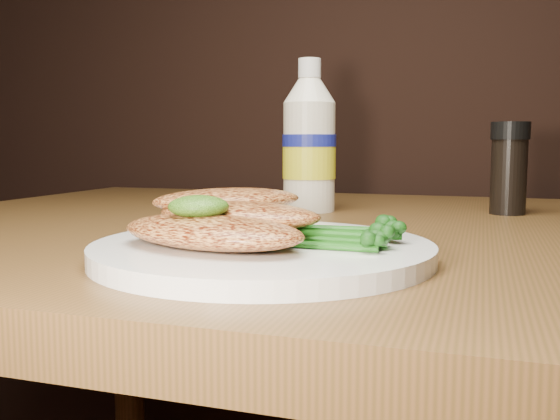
% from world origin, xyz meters
% --- Properties ---
extents(plate, '(0.26, 0.26, 0.01)m').
position_xyz_m(plate, '(-0.06, 0.83, 0.76)').
color(plate, white).
rests_on(plate, dining_table).
extents(chicken_front, '(0.17, 0.12, 0.02)m').
position_xyz_m(chicken_front, '(-0.09, 0.79, 0.78)').
color(chicken_front, '#C7803F').
rests_on(chicken_front, plate).
extents(chicken_mid, '(0.15, 0.09, 0.02)m').
position_xyz_m(chicken_mid, '(-0.08, 0.83, 0.78)').
color(chicken_mid, '#C7803F').
rests_on(chicken_mid, plate).
extents(chicken_back, '(0.14, 0.14, 0.02)m').
position_xyz_m(chicken_back, '(-0.11, 0.87, 0.79)').
color(chicken_back, '#C7803F').
rests_on(chicken_back, plate).
extents(pesto_front, '(0.06, 0.05, 0.02)m').
position_xyz_m(pesto_front, '(-0.10, 0.79, 0.79)').
color(pesto_front, black).
rests_on(pesto_front, chicken_front).
extents(broccolini_bundle, '(0.15, 0.13, 0.02)m').
position_xyz_m(broccolini_bundle, '(-0.01, 0.83, 0.77)').
color(broccolini_bundle, '#1A5913').
rests_on(broccolini_bundle, plate).
extents(mayo_bottle, '(0.09, 0.09, 0.20)m').
position_xyz_m(mayo_bottle, '(-0.12, 1.16, 0.85)').
color(mayo_bottle, '#ECE3C8').
rests_on(mayo_bottle, dining_table).
extents(pepper_grinder, '(0.05, 0.05, 0.12)m').
position_xyz_m(pepper_grinder, '(0.13, 1.21, 0.81)').
color(pepper_grinder, black).
rests_on(pepper_grinder, dining_table).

